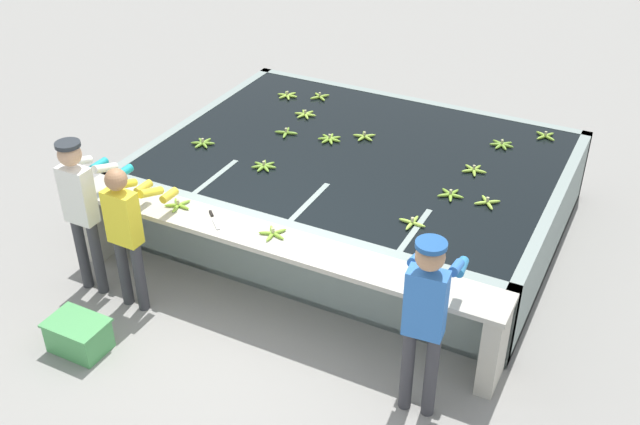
# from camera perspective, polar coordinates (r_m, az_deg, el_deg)

# --- Properties ---
(ground_plane) EXTENTS (80.00, 80.00, 0.00)m
(ground_plane) POSITION_cam_1_polar(r_m,az_deg,el_deg) (7.40, -4.26, -8.45)
(ground_plane) COLOR gray
(ground_plane) RESTS_ON ground
(wash_tank) EXTENTS (4.54, 3.45, 0.88)m
(wash_tank) POSITION_cam_1_polar(r_m,az_deg,el_deg) (8.71, 2.90, 2.02)
(wash_tank) COLOR gray
(wash_tank) RESTS_ON ground
(work_ledge) EXTENTS (4.54, 0.45, 0.88)m
(work_ledge) POSITION_cam_1_polar(r_m,az_deg,el_deg) (7.16, -3.54, -3.61)
(work_ledge) COLOR #B7B2A3
(work_ledge) RESTS_ON ground
(worker_0) EXTENTS (0.40, 0.72, 1.69)m
(worker_0) POSITION_cam_1_polar(r_m,az_deg,el_deg) (7.61, -17.70, 0.76)
(worker_0) COLOR #38383D
(worker_0) RESTS_ON ground
(worker_1) EXTENTS (0.41, 0.71, 1.56)m
(worker_1) POSITION_cam_1_polar(r_m,az_deg,el_deg) (7.31, -14.51, -1.03)
(worker_1) COLOR #38383D
(worker_1) RESTS_ON ground
(worker_2) EXTENTS (0.45, 0.74, 1.72)m
(worker_2) POSITION_cam_1_polar(r_m,az_deg,el_deg) (5.94, 8.06, -7.42)
(worker_2) COLOR #38383D
(worker_2) RESTS_ON ground
(banana_bunch_floating_0) EXTENTS (0.27, 0.28, 0.08)m
(banana_bunch_floating_0) POSITION_cam_1_polar(r_m,az_deg,el_deg) (8.26, 11.64, 3.19)
(banana_bunch_floating_0) COLOR #93BC3D
(banana_bunch_floating_0) RESTS_ON wash_tank
(banana_bunch_floating_1) EXTENTS (0.27, 0.28, 0.08)m
(banana_bunch_floating_1) POSITION_cam_1_polar(r_m,az_deg,el_deg) (8.76, -8.91, 5.25)
(banana_bunch_floating_1) COLOR #75A333
(banana_bunch_floating_1) RESTS_ON wash_tank
(banana_bunch_floating_2) EXTENTS (0.28, 0.28, 0.08)m
(banana_bunch_floating_2) POSITION_cam_1_polar(r_m,az_deg,el_deg) (8.75, 0.74, 5.64)
(banana_bunch_floating_2) COLOR #7FAD33
(banana_bunch_floating_2) RESTS_ON wash_tank
(banana_bunch_floating_3) EXTENTS (0.27, 0.28, 0.08)m
(banana_bunch_floating_3) POSITION_cam_1_polar(r_m,az_deg,el_deg) (7.76, 9.91, 1.35)
(banana_bunch_floating_3) COLOR #7FAD33
(banana_bunch_floating_3) RESTS_ON wash_tank
(banana_bunch_floating_4) EXTENTS (0.28, 0.27, 0.08)m
(banana_bunch_floating_4) POSITION_cam_1_polar(r_m,az_deg,el_deg) (8.19, -4.30, 3.55)
(banana_bunch_floating_4) COLOR #75A333
(banana_bunch_floating_4) RESTS_ON wash_tank
(banana_bunch_floating_5) EXTENTS (0.26, 0.26, 0.08)m
(banana_bunch_floating_5) POSITION_cam_1_polar(r_m,az_deg,el_deg) (9.21, 16.79, 5.61)
(banana_bunch_floating_5) COLOR #8CB738
(banana_bunch_floating_5) RESTS_ON wash_tank
(banana_bunch_floating_6) EXTENTS (0.28, 0.28, 0.08)m
(banana_bunch_floating_6) POSITION_cam_1_polar(r_m,az_deg,el_deg) (8.91, -2.60, 6.11)
(banana_bunch_floating_6) COLOR #75A333
(banana_bunch_floating_6) RESTS_ON wash_tank
(banana_bunch_floating_7) EXTENTS (0.28, 0.27, 0.08)m
(banana_bunch_floating_7) POSITION_cam_1_polar(r_m,az_deg,el_deg) (9.90, -2.50, 8.90)
(banana_bunch_floating_7) COLOR #9EC642
(banana_bunch_floating_7) RESTS_ON wash_tank
(banana_bunch_floating_8) EXTENTS (0.27, 0.27, 0.08)m
(banana_bunch_floating_8) POSITION_cam_1_polar(r_m,az_deg,el_deg) (8.82, 3.41, 5.81)
(banana_bunch_floating_8) COLOR #93BC3D
(banana_bunch_floating_8) RESTS_ON wash_tank
(banana_bunch_floating_9) EXTENTS (0.28, 0.28, 0.08)m
(banana_bunch_floating_9) POSITION_cam_1_polar(r_m,az_deg,el_deg) (7.25, 7.03, -0.77)
(banana_bunch_floating_9) COLOR #9EC642
(banana_bunch_floating_9) RESTS_ON wash_tank
(banana_bunch_floating_10) EXTENTS (0.24, 0.24, 0.08)m
(banana_bunch_floating_10) POSITION_cam_1_polar(r_m,az_deg,el_deg) (7.70, 12.63, 0.77)
(banana_bunch_floating_10) COLOR #9EC642
(banana_bunch_floating_10) RESTS_ON wash_tank
(banana_bunch_floating_11) EXTENTS (0.28, 0.28, 0.08)m
(banana_bunch_floating_11) POSITION_cam_1_polar(r_m,az_deg,el_deg) (9.36, -1.13, 7.49)
(banana_bunch_floating_11) COLOR #9EC642
(banana_bunch_floating_11) RESTS_ON wash_tank
(banana_bunch_floating_12) EXTENTS (0.28, 0.28, 0.08)m
(banana_bunch_floating_12) POSITION_cam_1_polar(r_m,az_deg,el_deg) (8.87, 13.68, 5.06)
(banana_bunch_floating_12) COLOR #75A333
(banana_bunch_floating_12) RESTS_ON wash_tank
(banana_bunch_floating_13) EXTENTS (0.25, 0.25, 0.08)m
(banana_bunch_floating_13) POSITION_cam_1_polar(r_m,az_deg,el_deg) (9.86, -0.01, 8.82)
(banana_bunch_floating_13) COLOR #93BC3D
(banana_bunch_floating_13) RESTS_ON wash_tank
(banana_bunch_ledge_0) EXTENTS (0.27, 0.28, 0.08)m
(banana_bunch_ledge_0) POSITION_cam_1_polar(r_m,az_deg,el_deg) (7.59, -10.75, 0.57)
(banana_bunch_ledge_0) COLOR #7FAD33
(banana_bunch_ledge_0) RESTS_ON work_ledge
(banana_bunch_ledge_1) EXTENTS (0.28, 0.27, 0.08)m
(banana_bunch_ledge_1) POSITION_cam_1_polar(r_m,az_deg,el_deg) (7.05, -3.58, -1.60)
(banana_bunch_ledge_1) COLOR #7FAD33
(banana_bunch_ledge_1) RESTS_ON work_ledge
(knife_0) EXTENTS (0.28, 0.26, 0.02)m
(knife_0) POSITION_cam_1_polar(r_m,az_deg,el_deg) (7.36, -8.16, -0.35)
(knife_0) COLOR silver
(knife_0) RESTS_ON work_ledge
(crate) EXTENTS (0.55, 0.39, 0.32)m
(crate) POSITION_cam_1_polar(r_m,az_deg,el_deg) (7.35, -17.91, -8.89)
(crate) COLOR #4C9E56
(crate) RESTS_ON ground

